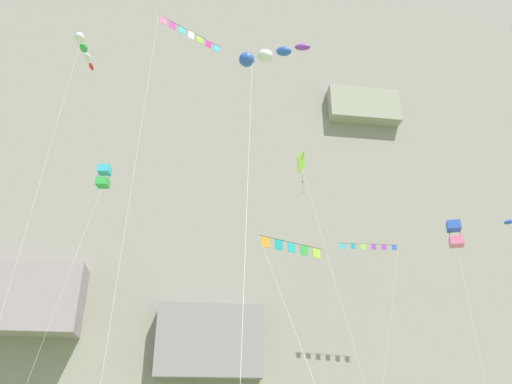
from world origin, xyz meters
name	(u,v)px	position (x,y,z in m)	size (l,w,h in m)	color
cliff_face	(213,159)	(-0.02, 56.60, 39.25)	(180.00, 25.26, 78.62)	gray
kite_banner_upper_left	(370,254)	(15.11, 38.27, 19.23)	(6.32, 3.16, 20.30)	black
kite_windsock_high_right	(264,57)	(0.13, 9.27, 17.16)	(3.46, 6.38, 17.63)	blue
kite_banner_high_center	(186,50)	(-3.33, 15.92, 23.04)	(4.04, 5.47, 24.74)	black
kite_windsock_high_left	(83,48)	(-10.77, 21.93, 27.68)	(0.87, 7.91, 28.09)	white
kite_diamond_low_right	(303,170)	(4.69, 21.70, 18.87)	(3.09, 5.44, 20.52)	#8CCC33
kite_box_mid_center	(455,234)	(16.45, 24.79, 16.16)	(1.98, 3.30, 17.11)	blue
kite_banner_upper_right	(294,259)	(1.87, 12.68, 9.61)	(3.04, 6.05, 10.48)	black
kite_box_near_cliff	(104,177)	(-9.84, 30.98, 22.19)	(3.05, 6.27, 23.16)	#38B2D1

